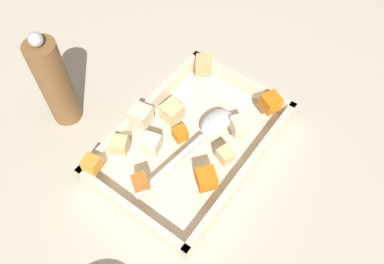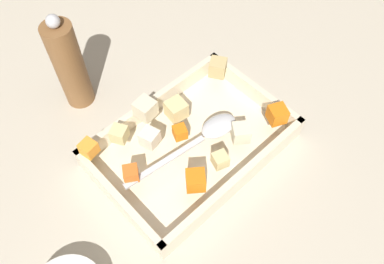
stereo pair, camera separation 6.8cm
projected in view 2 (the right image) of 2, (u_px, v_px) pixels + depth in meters
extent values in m
plane|color=#BCB29E|center=(183.00, 152.00, 0.73)|extent=(4.00, 4.00, 0.00)
cube|color=beige|center=(192.00, 148.00, 0.73)|extent=(0.35, 0.24, 0.01)
cube|color=beige|center=(237.00, 181.00, 0.66)|extent=(0.35, 0.01, 0.04)
cube|color=beige|center=(152.00, 105.00, 0.75)|extent=(0.35, 0.01, 0.04)
cube|color=beige|center=(118.00, 199.00, 0.64)|extent=(0.01, 0.24, 0.04)
cube|color=beige|center=(254.00, 92.00, 0.77)|extent=(0.01, 0.24, 0.04)
cube|color=orange|center=(181.00, 131.00, 0.68)|extent=(0.03, 0.03, 0.02)
cube|color=orange|center=(89.00, 148.00, 0.66)|extent=(0.03, 0.03, 0.03)
cube|color=orange|center=(131.00, 174.00, 0.64)|extent=(0.03, 0.03, 0.02)
cube|color=orange|center=(196.00, 180.00, 0.63)|extent=(0.04, 0.04, 0.03)
cube|color=orange|center=(277.00, 114.00, 0.70)|extent=(0.04, 0.04, 0.03)
cube|color=#E0CC89|center=(119.00, 134.00, 0.68)|extent=(0.04, 0.04, 0.03)
cube|color=#E0CC89|center=(220.00, 160.00, 0.65)|extent=(0.03, 0.03, 0.02)
cube|color=tan|center=(218.00, 67.00, 0.76)|extent=(0.04, 0.04, 0.03)
cube|color=#E0CC89|center=(176.00, 109.00, 0.70)|extent=(0.04, 0.04, 0.03)
cube|color=beige|center=(241.00, 133.00, 0.68)|extent=(0.04, 0.04, 0.03)
cube|color=silver|center=(150.00, 138.00, 0.67)|extent=(0.04, 0.04, 0.03)
cube|color=beige|center=(145.00, 109.00, 0.70)|extent=(0.04, 0.04, 0.03)
ellipsoid|color=silver|center=(219.00, 126.00, 0.69)|extent=(0.07, 0.05, 0.02)
cube|color=silver|center=(165.00, 162.00, 0.66)|extent=(0.16, 0.03, 0.01)
cylinder|color=brown|center=(70.00, 66.00, 0.73)|extent=(0.06, 0.06, 0.19)
sphere|color=#B7B7BC|center=(53.00, 21.00, 0.64)|extent=(0.02, 0.02, 0.02)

